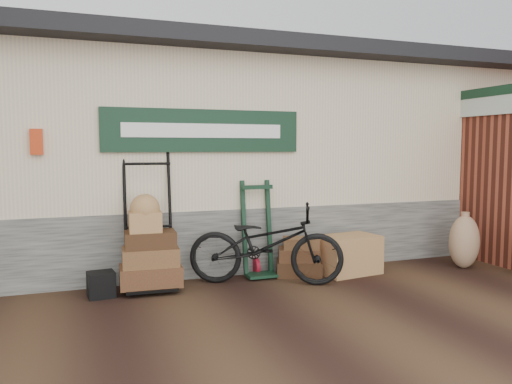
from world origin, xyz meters
TOP-DOWN VIEW (x-y plane):
  - ground at (0.00, 0.00)m, footprint 80.00×80.00m
  - station_building at (-0.01, 2.74)m, footprint 14.40×4.10m
  - brick_outbuilding at (4.70, 1.19)m, footprint 1.71×4.51m
  - porter_trolley at (-1.06, 0.79)m, footprint 0.92×0.71m
  - green_barrow at (0.40, 0.85)m, footprint 0.47×0.40m
  - suitcase_stack at (0.93, 0.67)m, footprint 0.69×0.57m
  - wicker_hamper at (1.63, 0.56)m, footprint 0.87×0.64m
  - black_trunk at (-1.64, 0.56)m, footprint 0.32×0.29m
  - bicycle at (0.36, 0.45)m, footprint 1.43×2.07m
  - burlap_sack_left at (3.35, 0.26)m, footprint 0.57×0.52m

SIDE VIEW (x-z plane):
  - ground at x=0.00m, z-range 0.00..0.00m
  - black_trunk at x=-1.64m, z-range 0.00..0.30m
  - wicker_hamper at x=1.63m, z-range 0.00..0.53m
  - suitcase_stack at x=0.93m, z-range 0.00..0.53m
  - burlap_sack_left at x=3.35m, z-range 0.00..0.76m
  - bicycle at x=0.36m, z-range 0.00..1.14m
  - green_barrow at x=0.40m, z-range 0.00..1.29m
  - porter_trolley at x=-1.06m, z-range 0.00..1.76m
  - brick_outbuilding at x=4.70m, z-range -0.01..2.61m
  - station_building at x=-0.01m, z-range 0.01..3.21m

